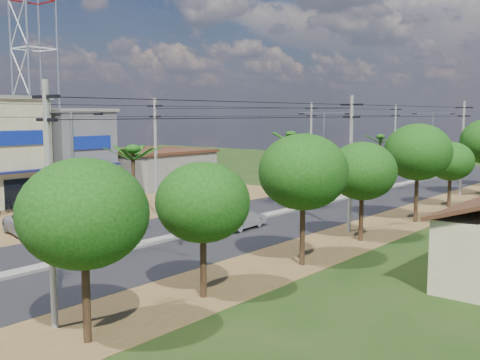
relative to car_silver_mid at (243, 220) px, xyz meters
The scene contains 31 objects.
ground 12.26m from the car_silver_mid, 97.04° to the right, with size 160.00×160.00×0.00m, color black.
road 3.28m from the car_silver_mid, 117.79° to the left, with size 12.00×110.00×0.04m, color black.
median 6.06m from the car_silver_mid, 104.39° to the left, with size 1.00×90.00×0.18m, color #605E56.
dirt_lot_west 17.03m from the car_silver_mid, 165.87° to the right, with size 18.00×46.00×0.04m, color #4E371B.
dirt_shoulder_east 7.58m from the car_silver_mid, 22.12° to the left, with size 5.00×90.00×0.03m, color #4E371B.
shophouse_grey 23.81m from the car_silver_mid, behind, with size 9.00×6.40×8.30m.
low_shed 25.46m from the car_silver_mid, 152.23° to the left, with size 10.40×10.40×3.95m.
tree_east_a 20.21m from the car_silver_mid, 66.22° to the right, with size 4.40×4.40×6.37m.
tree_east_b 14.85m from the car_silver_mid, 57.31° to the right, with size 4.00×4.00×5.83m.
tree_east_c 10.57m from the car_silver_mid, 32.15° to the right, with size 4.60×4.60×6.83m.
tree_east_d 8.91m from the car_silver_mid, 13.15° to the left, with size 4.20×4.20×6.13m.
tree_east_e 13.50m from the car_silver_mid, 50.56° to the left, with size 4.80×4.80×7.14m.
tree_east_f 19.71m from the car_silver_mid, 66.66° to the left, with size 3.80×3.80×5.52m.
palm_median_near 9.63m from the car_silver_mid, 100.42° to the right, with size 2.00×2.00×6.15m.
palm_median_mid 9.56m from the car_silver_mid, 100.82° to the left, with size 2.00×2.00×6.55m.
palm_median_far 24.34m from the car_silver_mid, 93.60° to the left, with size 2.00×2.00×5.85m.
streetlight_near 12.93m from the car_silver_mid, 97.04° to the right, with size 5.10×0.18×8.00m.
streetlight_mid 13.58m from the car_silver_mid, 96.66° to the left, with size 5.10×0.18×8.00m.
streetlight_far 38.10m from the car_silver_mid, 92.27° to the left, with size 5.10×0.18×8.00m.
utility_pole_w_b 9.44m from the car_silver_mid, behind, with size 1.60×0.24×9.00m.
utility_pole_w_c 23.80m from the car_silver_mid, 111.26° to the left, with size 1.60×0.24×9.00m.
utility_pole_w_d 43.87m from the car_silver_mid, 101.22° to the left, with size 1.60×0.24×9.00m.
utility_pole_e_a 19.56m from the car_silver_mid, 71.71° to the right, with size 1.60×0.24×9.00m.
utility_pole_e_b 8.23m from the car_silver_mid, 32.66° to the left, with size 1.60×0.24×9.00m.
utility_pole_e_c 26.85m from the car_silver_mid, 76.93° to the left, with size 1.60×0.24×9.00m.
car_silver_mid is the anchor object (origin of this frame).
car_white_far 16.73m from the car_silver_mid, 100.33° to the left, with size 1.99×4.90×1.42m, color silver.
car_parked_silver 13.74m from the car_silver_mid, 130.93° to the right, with size 2.38×5.17×1.44m, color gray.
car_parked_dark 11.72m from the car_silver_mid, 145.09° to the right, with size 1.47×3.66×1.25m, color black.
moto_rider_west_a 4.13m from the car_silver_mid, 130.83° to the left, with size 0.63×1.81×0.95m, color black.
moto_rider_west_b 19.87m from the car_silver_mid, 103.86° to the left, with size 0.51×1.80×1.08m, color black.
Camera 1 is at (25.30, -16.88, 7.81)m, focal length 42.00 mm.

